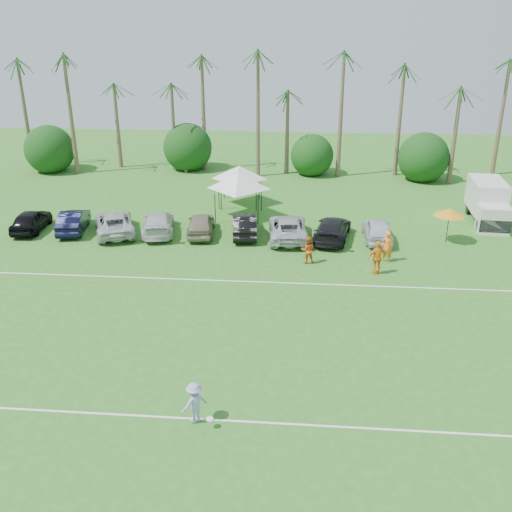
{
  "coord_description": "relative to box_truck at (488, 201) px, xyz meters",
  "views": [
    {
      "loc": [
        5.21,
        -14.84,
        13.68
      ],
      "look_at": [
        2.78,
        13.95,
        1.6
      ],
      "focal_mm": 40.0,
      "sensor_mm": 36.0,
      "label": 1
    }
  ],
  "objects": [
    {
      "name": "bush_tree_3",
      "position": [
        -2.51,
        13.46,
        0.24
      ],
      "size": [
        4.0,
        4.0,
        4.0
      ],
      "color": "brown",
      "rests_on": "ground"
    },
    {
      "name": "parked_car_1",
      "position": [
        -29.03,
        -4.3,
        -0.82
      ],
      "size": [
        2.3,
        4.69,
        1.48
      ],
      "primitive_type": "imported",
      "rotation": [
        0.0,
        0.0,
        3.31
      ],
      "color": "black",
      "rests_on": "ground"
    },
    {
      "name": "parked_car_7",
      "position": [
        -11.21,
        -4.4,
        -0.82
      ],
      "size": [
        2.94,
        5.38,
        1.48
      ],
      "primitive_type": "imported",
      "rotation": [
        0.0,
        0.0,
        2.96
      ],
      "color": "black",
      "rests_on": "ground"
    },
    {
      "name": "bush_tree_1",
      "position": [
        -24.51,
        13.46,
        0.24
      ],
      "size": [
        4.0,
        4.0,
        4.0
      ],
      "color": "brown",
      "rests_on": "ground"
    },
    {
      "name": "parked_car_0",
      "position": [
        -32.0,
        -4.45,
        -0.82
      ],
      "size": [
        2.04,
        4.45,
        1.48
      ],
      "primitive_type": "imported",
      "rotation": [
        0.0,
        0.0,
        3.21
      ],
      "color": "black",
      "rests_on": "ground"
    },
    {
      "name": "palm_tree_0",
      "position": [
        -40.51,
        12.46,
        5.92
      ],
      "size": [
        2.4,
        2.4,
        8.9
      ],
      "color": "brown",
      "rests_on": "ground"
    },
    {
      "name": "parked_car_5",
      "position": [
        -17.15,
        -4.14,
        -0.82
      ],
      "size": [
        2.11,
        4.65,
        1.48
      ],
      "primitive_type": "imported",
      "rotation": [
        0.0,
        0.0,
        3.26
      ],
      "color": "black",
      "rests_on": "ground"
    },
    {
      "name": "palm_tree_6",
      "position": [
        -14.51,
        12.46,
        7.65
      ],
      "size": [
        2.4,
        2.4,
        10.9
      ],
      "color": "brown",
      "rests_on": "ground"
    },
    {
      "name": "market_umbrella",
      "position": [
        -3.74,
        -4.33,
        0.51
      ],
      "size": [
        2.08,
        2.08,
        2.31
      ],
      "color": "black",
      "rests_on": "ground"
    },
    {
      "name": "canopy_tent_right",
      "position": [
        -18.25,
        2.83,
        1.52
      ],
      "size": [
        4.44,
        4.44,
        3.6
      ],
      "color": "black",
      "rests_on": "ground"
    },
    {
      "name": "palm_tree_5",
      "position": [
        -18.51,
        12.46,
        6.79
      ],
      "size": [
        2.4,
        2.4,
        9.9
      ],
      "color": "brown",
      "rests_on": "ground"
    },
    {
      "name": "palm_tree_8",
      "position": [
        -5.51,
        12.46,
        5.92
      ],
      "size": [
        2.4,
        2.4,
        8.9
      ],
      "color": "brown",
      "rests_on": "ground"
    },
    {
      "name": "parked_car_2",
      "position": [
        -26.06,
        -4.51,
        -0.82
      ],
      "size": [
        4.21,
        5.85,
        1.48
      ],
      "primitive_type": "imported",
      "rotation": [
        0.0,
        0.0,
        3.51
      ],
      "color": "silver",
      "rests_on": "ground"
    },
    {
      "name": "sideline_player_a",
      "position": [
        -8.08,
        -7.93,
        -0.59
      ],
      "size": [
        0.8,
        0.62,
        1.93
      ],
      "primitive_type": "imported",
      "rotation": [
        0.0,
        0.0,
        2.89
      ],
      "color": "orange",
      "rests_on": "ground"
    },
    {
      "name": "parked_car_4",
      "position": [
        -20.12,
        -4.24,
        -0.82
      ],
      "size": [
        2.19,
        4.5,
        1.48
      ],
      "primitive_type": "imported",
      "rotation": [
        0.0,
        0.0,
        3.25
      ],
      "color": "gray",
      "rests_on": "ground"
    },
    {
      "name": "frisbee_player",
      "position": [
        -16.94,
        -23.64,
        -0.75
      ],
      "size": [
        1.33,
        1.14,
        1.62
      ],
      "rotation": [
        0.0,
        0.0,
        3.84
      ],
      "color": "#A39BDC",
      "rests_on": "ground"
    },
    {
      "name": "parked_car_8",
      "position": [
        -8.24,
        -4.32,
        -0.82
      ],
      "size": [
        1.78,
        4.35,
        1.48
      ],
      "primitive_type": "imported",
      "rotation": [
        0.0,
        0.0,
        3.15
      ],
      "color": "silver",
      "rests_on": "ground"
    },
    {
      "name": "parked_car_3",
      "position": [
        -23.09,
        -4.19,
        -0.82
      ],
      "size": [
        3.04,
        5.41,
        1.48
      ],
      "primitive_type": "imported",
      "rotation": [
        0.0,
        0.0,
        3.34
      ],
      "color": "silver",
      "rests_on": "ground"
    },
    {
      "name": "palm_tree_3",
      "position": [
        -26.51,
        12.46,
        8.5
      ],
      "size": [
        2.4,
        2.4,
        11.9
      ],
      "color": "brown",
      "rests_on": "ground"
    },
    {
      "name": "palm_tree_9",
      "position": [
        -0.51,
        12.46,
        6.79
      ],
      "size": [
        2.4,
        2.4,
        9.9
      ],
      "color": "brown",
      "rests_on": "ground"
    },
    {
      "name": "sideline_player_c",
      "position": [
        -8.88,
        -9.83,
        -0.56
      ],
      "size": [
        1.27,
        0.83,
        2.0
      ],
      "primitive_type": "imported",
      "rotation": [
        0.0,
        0.0,
        3.46
      ],
      "color": "orange",
      "rests_on": "ground"
    },
    {
      "name": "palm_tree_1",
      "position": [
        -35.51,
        12.46,
        6.79
      ],
      "size": [
        2.4,
        2.4,
        9.9
      ],
      "color": "brown",
      "rests_on": "ground"
    },
    {
      "name": "parked_car_6",
      "position": [
        -14.18,
        -4.48,
        -0.82
      ],
      "size": [
        2.86,
        5.49,
        1.48
      ],
      "primitive_type": "imported",
      "rotation": [
        0.0,
        0.0,
        3.22
      ],
      "color": "#BBBDBF",
      "rests_on": "ground"
    },
    {
      "name": "box_truck",
      "position": [
        0.0,
        0.0,
        0.0
      ],
      "size": [
        2.52,
        5.8,
        2.92
      ],
      "rotation": [
        0.0,
        0.0,
        -0.07
      ],
      "color": "silver",
      "rests_on": "ground"
    },
    {
      "name": "palm_tree_4",
      "position": [
        -22.51,
        12.46,
        5.92
      ],
      "size": [
        2.4,
        2.4,
        8.9
      ],
      "color": "brown",
      "rests_on": "ground"
    },
    {
      "name": "bush_tree_2",
      "position": [
        -12.51,
        13.46,
        0.24
      ],
      "size": [
        4.0,
        4.0,
        4.0
      ],
      "color": "brown",
      "rests_on": "ground"
    },
    {
      "name": "field_lines",
      "position": [
        -18.51,
        -17.54,
        -1.55
      ],
      "size": [
        80.0,
        12.1,
        0.01
      ],
      "color": "white",
      "rests_on": "ground"
    },
    {
      "name": "sideline_player_b",
      "position": [
        -12.87,
        -8.58,
        -0.72
      ],
      "size": [
        0.91,
        0.76,
        1.69
      ],
      "primitive_type": "imported",
      "rotation": [
        0.0,
        0.0,
        3.29
      ],
      "color": "#E95819",
      "rests_on": "ground"
    },
    {
      "name": "palm_tree_2",
      "position": [
        -30.51,
        12.46,
        7.65
      ],
      "size": [
        2.4,
        2.4,
        10.9
      ],
      "color": "brown",
      "rests_on": "ground"
    },
    {
      "name": "canopy_tent_left",
      "position": [
        -17.94,
        -0.34,
        1.72
      ],
      "size": [
        4.73,
        4.73,
        3.83
      ],
      "color": "black",
      "rests_on": "ground"
    },
    {
      "name": "palm_tree_7",
      "position": [
        -10.51,
        12.46,
        8.5
      ],
      "size": [
        2.4,
        2.4,
        11.9
      ],
      "color": "brown",
      "rests_on": "ground"
    },
    {
      "name": "ground",
      "position": [
        -18.51,
        -25.54,
        -1.56
      ],
      "size": [
        120.0,
        120.0,
        0.0
      ],
      "primitive_type": "plane",
      "color": "#2E6A20",
      "rests_on": "ground"
    },
    {
      "name": "bush_tree_0",
      "position": [
        -37.51,
        13.46,
        0.24
      ],
      "size": [
        4.0,
        4.0,
        4.0
      ],
      "color": "brown",
      "rests_on": "ground"
    }
  ]
}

